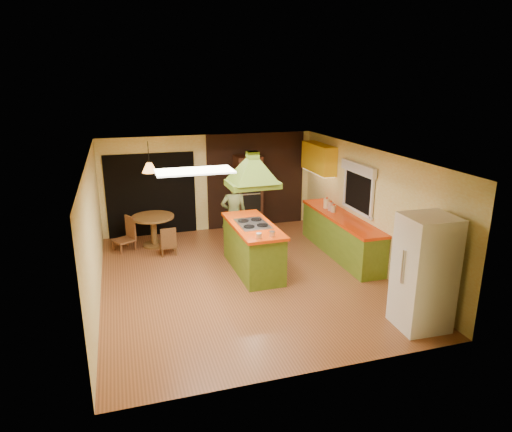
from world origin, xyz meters
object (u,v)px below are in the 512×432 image
object	(u,v)px
man	(234,215)
refrigerator	(424,273)
dining_table	(153,225)
wall_oven	(248,193)
canister_large	(327,203)
kitchen_island	(253,247)

from	to	relation	value
man	refrigerator	size ratio (longest dim) A/B	0.89
man	dining_table	xyz separation A→B (m)	(-1.80, 0.71, -0.30)
wall_oven	canister_large	bearing A→B (deg)	-50.63
dining_table	canister_large	distance (m)	4.14
wall_oven	dining_table	bearing A→B (deg)	-169.45
man	dining_table	world-z (taller)	man
wall_oven	dining_table	distance (m)	2.60
kitchen_island	wall_oven	distance (m)	2.75
wall_oven	kitchen_island	bearing A→B (deg)	-105.73
refrigerator	dining_table	world-z (taller)	refrigerator
kitchen_island	man	world-z (taller)	man
man	refrigerator	world-z (taller)	refrigerator
kitchen_island	canister_large	xyz separation A→B (m)	(2.11, 0.96, 0.52)
wall_oven	dining_table	world-z (taller)	wall_oven
kitchen_island	wall_oven	xyz separation A→B (m)	(0.65, 2.63, 0.47)
kitchen_island	dining_table	size ratio (longest dim) A/B	2.07
wall_oven	canister_large	xyz separation A→B (m)	(1.46, -1.66, 0.05)
wall_oven	canister_large	size ratio (longest dim) A/B	8.89
wall_oven	man	bearing A→B (deg)	-120.94
man	dining_table	bearing A→B (deg)	-14.90
refrigerator	dining_table	distance (m)	6.30
kitchen_island	canister_large	bearing A→B (deg)	23.48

